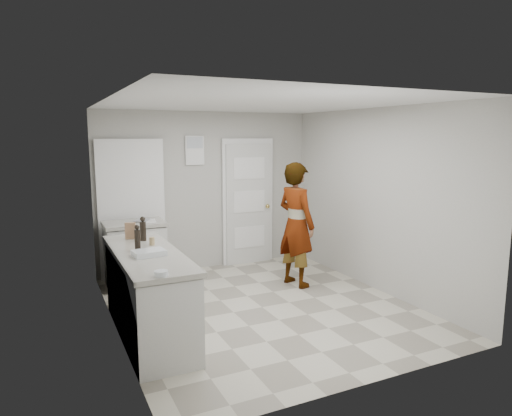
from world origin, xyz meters
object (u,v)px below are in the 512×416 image
spice_jar (152,241)px  oil_cruet_b (137,238)px  person (296,224)px  egg_bowl (161,273)px  cake_mix_box (130,231)px  oil_cruet_a (143,229)px  baking_dish (149,253)px

spice_jar → oil_cruet_b: oil_cruet_b is taller
person → egg_bowl: 2.89m
person → oil_cruet_b: (-2.35, -0.70, 0.17)m
oil_cruet_b → cake_mix_box: bearing=86.8°
oil_cruet_a → baking_dish: 0.71m
person → baking_dish: bearing=98.9°
oil_cruet_a → egg_bowl: oil_cruet_a is taller
cake_mix_box → oil_cruet_a: (0.12, -0.15, 0.04)m
person → oil_cruet_a: (-2.20, -0.26, 0.18)m
person → spice_jar: bearing=89.9°
person → spice_jar: size_ratio=19.76×
oil_cruet_b → person: bearing=16.5°
spice_jar → oil_cruet_a: bearing=98.8°
cake_mix_box → egg_bowl: 1.58m
oil_cruet_a → egg_bowl: (-0.14, -1.42, -0.11)m
oil_cruet_b → baking_dish: size_ratio=0.82×
cake_mix_box → baking_dish: (0.03, -0.85, -0.07)m
cake_mix_box → spice_jar: size_ratio=2.17×
person → oil_cruet_a: bearing=83.0°
spice_jar → egg_bowl: spice_jar is taller
cake_mix_box → spice_jar: bearing=-47.1°
oil_cruet_b → egg_bowl: (0.00, -0.99, -0.11)m
oil_cruet_b → spice_jar: bearing=41.6°
cake_mix_box → spice_jar: 0.45m
spice_jar → oil_cruet_b: size_ratio=0.32×
spice_jar → baking_dish: spice_jar is taller
egg_bowl → baking_dish: bearing=85.6°
cake_mix_box → baking_dish: size_ratio=0.58×
spice_jar → baking_dish: bearing=-106.7°
person → baking_dish: person is taller
oil_cruet_b → egg_bowl: bearing=-89.8°
baking_dish → egg_bowl: size_ratio=2.76×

